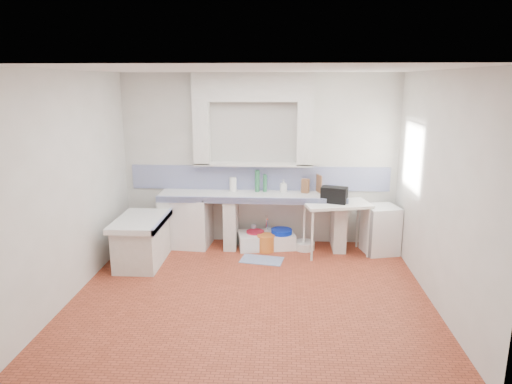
# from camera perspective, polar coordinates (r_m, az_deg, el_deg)

# --- Properties ---
(floor) EXTENTS (4.50, 4.50, 0.00)m
(floor) POSITION_cam_1_polar(r_m,az_deg,el_deg) (6.09, -0.56, -12.37)
(floor) COLOR #A14129
(floor) RESTS_ON ground
(ceiling) EXTENTS (4.50, 4.50, 0.00)m
(ceiling) POSITION_cam_1_polar(r_m,az_deg,el_deg) (5.47, -0.63, 14.98)
(ceiling) COLOR silver
(ceiling) RESTS_ON ground
(wall_back) EXTENTS (4.50, 0.00, 4.50)m
(wall_back) POSITION_cam_1_polar(r_m,az_deg,el_deg) (7.58, 0.44, 4.00)
(wall_back) COLOR silver
(wall_back) RESTS_ON ground
(wall_front) EXTENTS (4.50, 0.00, 4.50)m
(wall_front) POSITION_cam_1_polar(r_m,az_deg,el_deg) (3.71, -2.73, -6.49)
(wall_front) COLOR silver
(wall_front) RESTS_ON ground
(wall_left) EXTENTS (0.00, 4.50, 4.50)m
(wall_left) POSITION_cam_1_polar(r_m,az_deg,el_deg) (6.19, -21.86, 0.79)
(wall_left) COLOR silver
(wall_left) RESTS_ON ground
(wall_right) EXTENTS (0.00, 4.50, 4.50)m
(wall_right) POSITION_cam_1_polar(r_m,az_deg,el_deg) (5.91, 21.73, 0.23)
(wall_right) COLOR silver
(wall_right) RESTS_ON ground
(alcove_mass) EXTENTS (1.90, 0.25, 0.45)m
(alcove_mass) POSITION_cam_1_polar(r_m,az_deg,el_deg) (7.35, -0.39, 12.91)
(alcove_mass) COLOR silver
(alcove_mass) RESTS_ON ground
(window_frame) EXTENTS (0.35, 0.86, 1.06)m
(window_frame) POSITION_cam_1_polar(r_m,az_deg,el_deg) (7.05, 20.24, 4.06)
(window_frame) COLOR #3A2612
(window_frame) RESTS_ON ground
(lace_valance) EXTENTS (0.01, 0.84, 0.24)m
(lace_valance) POSITION_cam_1_polar(r_m,az_deg,el_deg) (6.96, 19.35, 7.19)
(lace_valance) COLOR white
(lace_valance) RESTS_ON ground
(counter_slab) EXTENTS (3.00, 0.60, 0.08)m
(counter_slab) POSITION_cam_1_polar(r_m,az_deg,el_deg) (7.40, -0.46, -0.51)
(counter_slab) COLOR white
(counter_slab) RESTS_ON ground
(counter_lip) EXTENTS (3.00, 0.04, 0.10)m
(counter_lip) POSITION_cam_1_polar(r_m,az_deg,el_deg) (7.13, -0.60, -1.06)
(counter_lip) COLOR navy
(counter_lip) RESTS_ON ground
(counter_pier_left) EXTENTS (0.20, 0.55, 0.82)m
(counter_pier_left) POSITION_cam_1_polar(r_m,az_deg,el_deg) (7.74, -10.87, -3.58)
(counter_pier_left) COLOR silver
(counter_pier_left) RESTS_ON ground
(counter_pier_mid) EXTENTS (0.20, 0.55, 0.82)m
(counter_pier_mid) POSITION_cam_1_polar(r_m,az_deg,el_deg) (7.55, -3.10, -3.78)
(counter_pier_mid) COLOR silver
(counter_pier_mid) RESTS_ON ground
(counter_pier_right) EXTENTS (0.20, 0.55, 0.82)m
(counter_pier_right) POSITION_cam_1_polar(r_m,az_deg,el_deg) (7.57, 10.22, -3.96)
(counter_pier_right) COLOR silver
(counter_pier_right) RESTS_ON ground
(peninsula_top) EXTENTS (0.70, 1.10, 0.08)m
(peninsula_top) POSITION_cam_1_polar(r_m,az_deg,el_deg) (6.99, -14.13, -3.51)
(peninsula_top) COLOR white
(peninsula_top) RESTS_ON ground
(peninsula_base) EXTENTS (0.60, 1.00, 0.62)m
(peninsula_base) POSITION_cam_1_polar(r_m,az_deg,el_deg) (7.10, -13.97, -6.21)
(peninsula_base) COLOR silver
(peninsula_base) RESTS_ON ground
(peninsula_lip) EXTENTS (0.04, 1.10, 0.10)m
(peninsula_lip) POSITION_cam_1_polar(r_m,az_deg,el_deg) (6.90, -11.51, -3.59)
(peninsula_lip) COLOR navy
(peninsula_lip) RESTS_ON ground
(backsplash) EXTENTS (4.27, 0.03, 0.40)m
(backsplash) POSITION_cam_1_polar(r_m,az_deg,el_deg) (7.62, 0.43, 1.75)
(backsplash) COLOR navy
(backsplash) RESTS_ON ground
(stove) EXTENTS (0.63, 0.61, 0.82)m
(stove) POSITION_cam_1_polar(r_m,az_deg,el_deg) (7.65, -7.96, -3.67)
(stove) COLOR white
(stove) RESTS_ON ground
(sink) EXTENTS (0.97, 0.64, 0.22)m
(sink) POSITION_cam_1_polar(r_m,az_deg,el_deg) (7.59, 1.27, -6.10)
(sink) COLOR white
(sink) RESTS_ON ground
(side_table) EXTENTS (1.10, 0.77, 0.04)m
(side_table) POSITION_cam_1_polar(r_m,az_deg,el_deg) (7.33, 9.88, -4.48)
(side_table) COLOR white
(side_table) RESTS_ON ground
(fridge) EXTENTS (0.59, 0.59, 0.76)m
(fridge) POSITION_cam_1_polar(r_m,az_deg,el_deg) (7.55, 15.17, -4.52)
(fridge) COLOR white
(fridge) RESTS_ON ground
(bucket_red) EXTENTS (0.30, 0.30, 0.27)m
(bucket_red) POSITION_cam_1_polar(r_m,az_deg,el_deg) (7.59, -0.09, -5.84)
(bucket_red) COLOR red
(bucket_red) RESTS_ON ground
(bucket_orange) EXTENTS (0.33, 0.33, 0.27)m
(bucket_orange) POSITION_cam_1_polar(r_m,az_deg,el_deg) (7.43, 1.25, -6.33)
(bucket_orange) COLOR orange
(bucket_orange) RESTS_ON ground
(bucket_blue) EXTENTS (0.43, 0.43, 0.32)m
(bucket_blue) POSITION_cam_1_polar(r_m,az_deg,el_deg) (7.54, 3.17, -5.81)
(bucket_blue) COLOR #0728CD
(bucket_blue) RESTS_ON ground
(basin_white) EXTENTS (0.42, 0.42, 0.13)m
(basin_white) POSITION_cam_1_polar(r_m,az_deg,el_deg) (7.56, 6.02, -6.60)
(basin_white) COLOR white
(basin_white) RESTS_ON ground
(water_bottle_a) EXTENTS (0.11, 0.11, 0.33)m
(water_bottle_a) POSITION_cam_1_polar(r_m,az_deg,el_deg) (7.74, -0.31, -5.23)
(water_bottle_a) COLOR silver
(water_bottle_a) RESTS_ON ground
(water_bottle_b) EXTENTS (0.10, 0.10, 0.29)m
(water_bottle_b) POSITION_cam_1_polar(r_m,az_deg,el_deg) (7.74, 1.61, -5.42)
(water_bottle_b) COLOR silver
(water_bottle_b) RESTS_ON ground
(black_bag) EXTENTS (0.44, 0.33, 0.25)m
(black_bag) POSITION_cam_1_polar(r_m,az_deg,el_deg) (7.19, 9.69, -0.34)
(black_bag) COLOR black
(black_bag) RESTS_ON side_table
(green_bottle_a) EXTENTS (0.08, 0.08, 0.35)m
(green_bottle_a) POSITION_cam_1_polar(r_m,az_deg,el_deg) (7.49, 0.16, 1.37)
(green_bottle_a) COLOR #296942
(green_bottle_a) RESTS_ON counter_slab
(green_bottle_b) EXTENTS (0.07, 0.07, 0.29)m
(green_bottle_b) POSITION_cam_1_polar(r_m,az_deg,el_deg) (7.49, 1.12, 1.10)
(green_bottle_b) COLOR #296942
(green_bottle_b) RESTS_ON counter_slab
(knife_block) EXTENTS (0.14, 0.13, 0.23)m
(knife_block) POSITION_cam_1_polar(r_m,az_deg,el_deg) (7.47, 6.14, 0.76)
(knife_block) COLOR brown
(knife_block) RESTS_ON counter_slab
(cutting_board) EXTENTS (0.08, 0.21, 0.29)m
(cutting_board) POSITION_cam_1_polar(r_m,az_deg,el_deg) (7.51, 7.82, 1.03)
(cutting_board) COLOR brown
(cutting_board) RESTS_ON counter_slab
(paper_towel) EXTENTS (0.14, 0.14, 0.23)m
(paper_towel) POSITION_cam_1_polar(r_m,az_deg,el_deg) (7.54, -2.88, 0.95)
(paper_towel) COLOR white
(paper_towel) RESTS_ON counter_slab
(soap_bottle) EXTENTS (0.12, 0.12, 0.21)m
(soap_bottle) POSITION_cam_1_polar(r_m,az_deg,el_deg) (7.50, 3.41, 0.80)
(soap_bottle) COLOR white
(soap_bottle) RESTS_ON counter_slab
(rug) EXTENTS (0.69, 0.47, 0.01)m
(rug) POSITION_cam_1_polar(r_m,az_deg,el_deg) (7.09, 0.73, -8.43)
(rug) COLOR navy
(rug) RESTS_ON ground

